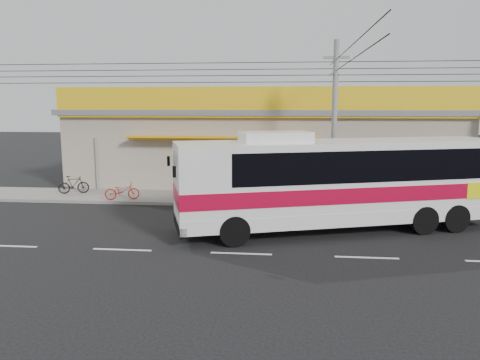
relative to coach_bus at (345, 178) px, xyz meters
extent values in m
plane|color=black|center=(-3.63, -0.79, -2.05)|extent=(120.00, 120.00, 0.00)
cube|color=slate|center=(-3.63, 5.21, -1.97)|extent=(30.00, 3.20, 0.15)
cube|color=gray|center=(-3.63, 10.81, 0.05)|extent=(22.00, 8.00, 4.20)
cube|color=#54565B|center=(-3.63, 10.81, 2.30)|extent=(22.60, 8.60, 0.30)
cube|color=gold|center=(-3.63, 6.69, 2.85)|extent=(22.00, 0.24, 1.60)
cube|color=red|center=(-5.63, 6.66, 2.85)|extent=(9.00, 0.10, 1.20)
cube|color=#1A6712|center=(2.87, 6.66, 2.85)|extent=(2.40, 0.10, 1.10)
cube|color=navy|center=(5.57, 6.66, 2.85)|extent=(2.20, 0.10, 1.10)
cube|color=red|center=(-12.63, 6.66, 2.85)|extent=(3.00, 0.10, 1.10)
cube|color=orange|center=(-5.63, 6.51, 0.95)|extent=(10.00, 1.20, 0.37)
cube|color=silver|center=(-0.19, -0.06, -0.09)|extent=(12.56, 6.27, 2.99)
cube|color=#A40726|center=(-0.19, -0.06, -0.45)|extent=(12.61, 6.32, 0.57)
cube|color=yellow|center=(4.91, 1.60, -0.45)|extent=(2.38, 3.02, 0.62)
cube|color=black|center=(0.50, 0.16, 0.58)|extent=(10.61, 5.67, 1.13)
cube|color=black|center=(-5.99, -1.95, 0.38)|extent=(0.86, 2.21, 1.55)
cube|color=silver|center=(-2.64, -0.86, 1.59)|extent=(2.80, 2.14, 0.37)
cylinder|color=black|center=(-3.94, -2.51, -1.51)|extent=(1.12, 0.64, 1.07)
cylinder|color=black|center=(-4.66, -0.29, -1.51)|extent=(1.12, 0.64, 1.07)
cylinder|color=black|center=(4.19, 0.14, -1.51)|extent=(1.12, 0.64, 1.07)
cylinder|color=black|center=(3.47, 2.35, -1.51)|extent=(1.12, 0.64, 1.07)
imported|color=#9B140B|center=(-10.26, 4.07, -1.46)|extent=(1.76, 1.03, 0.88)
imported|color=black|center=(-13.35, 5.35, -1.42)|extent=(1.63, 0.91, 0.94)
cylinder|color=slate|center=(-0.13, 3.41, 1.74)|extent=(0.25, 0.25, 7.57)
cube|color=slate|center=(-0.13, 3.41, 4.77)|extent=(1.14, 0.11, 0.11)
camera|label=1|loc=(-2.19, -17.84, 2.78)|focal=35.00mm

